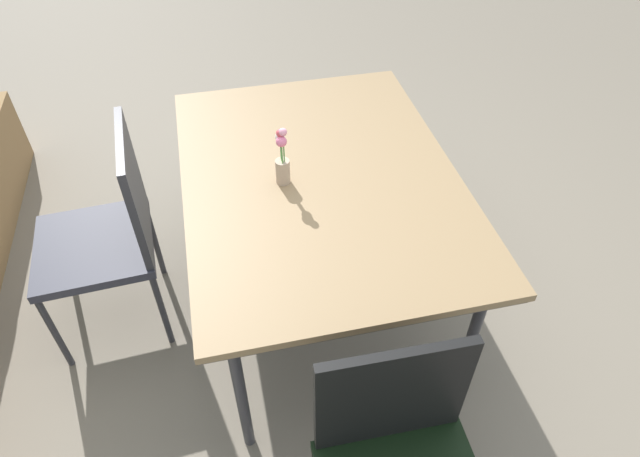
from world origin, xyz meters
name	(u,v)px	position (x,y,z in m)	size (l,w,h in m)	color
ground_plane	(315,305)	(0.00, 0.00, 0.00)	(12.00, 12.00, 0.00)	#756B5B
dining_table	(320,185)	(0.03, -0.03, 0.73)	(1.49, 1.08, 0.78)	#8C704C
chair_far_side	(110,229)	(0.16, 0.83, 0.55)	(0.51, 0.51, 0.97)	#2E2E39
flower_vase	(282,159)	(0.02, 0.12, 0.89)	(0.07, 0.06, 0.25)	tan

